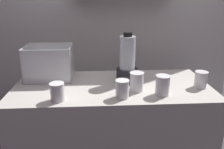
{
  "coord_description": "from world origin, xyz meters",
  "views": [
    {
      "loc": [
        -0.09,
        -1.48,
        1.51
      ],
      "look_at": [
        0.0,
        0.0,
        0.98
      ],
      "focal_mm": 35.56,
      "sensor_mm": 36.0,
      "label": 1
    }
  ],
  "objects_px": {
    "juice_cup_pomegranate_far_right": "(201,80)",
    "blender_pitcher": "(127,63)",
    "juice_cup_pomegranate_middle": "(137,83)",
    "juice_cup_pomegranate_far_left": "(57,93)",
    "carrot_display_bin": "(50,68)",
    "juice_cup_orange_right": "(162,87)",
    "juice_cup_carrot_left": "(122,90)"
  },
  "relations": [
    {
      "from": "juice_cup_pomegranate_far_right",
      "to": "blender_pitcher",
      "type": "bearing_deg",
      "value": 164.46
    },
    {
      "from": "juice_cup_pomegranate_middle",
      "to": "blender_pitcher",
      "type": "bearing_deg",
      "value": 104.48
    },
    {
      "from": "blender_pitcher",
      "to": "juice_cup_pomegranate_far_left",
      "type": "bearing_deg",
      "value": -147.75
    },
    {
      "from": "carrot_display_bin",
      "to": "juice_cup_orange_right",
      "type": "height_order",
      "value": "carrot_display_bin"
    },
    {
      "from": "carrot_display_bin",
      "to": "juice_cup_pomegranate_far_right",
      "type": "distance_m",
      "value": 1.11
    },
    {
      "from": "juice_cup_pomegranate_far_left",
      "to": "juice_cup_orange_right",
      "type": "xyz_separation_m",
      "value": [
        0.66,
        0.04,
        0.01
      ]
    },
    {
      "from": "blender_pitcher",
      "to": "juice_cup_pomegranate_far_right",
      "type": "height_order",
      "value": "blender_pitcher"
    },
    {
      "from": "blender_pitcher",
      "to": "juice_cup_orange_right",
      "type": "distance_m",
      "value": 0.33
    },
    {
      "from": "carrot_display_bin",
      "to": "juice_cup_orange_right",
      "type": "relative_size",
      "value": 2.62
    },
    {
      "from": "blender_pitcher",
      "to": "juice_cup_pomegranate_far_left",
      "type": "distance_m",
      "value": 0.55
    },
    {
      "from": "juice_cup_orange_right",
      "to": "juice_cup_pomegranate_far_right",
      "type": "height_order",
      "value": "juice_cup_orange_right"
    },
    {
      "from": "blender_pitcher",
      "to": "juice_cup_pomegranate_middle",
      "type": "height_order",
      "value": "blender_pitcher"
    },
    {
      "from": "carrot_display_bin",
      "to": "blender_pitcher",
      "type": "bearing_deg",
      "value": -10.87
    },
    {
      "from": "blender_pitcher",
      "to": "juice_cup_pomegranate_middle",
      "type": "relative_size",
      "value": 2.86
    },
    {
      "from": "carrot_display_bin",
      "to": "juice_cup_orange_right",
      "type": "bearing_deg",
      "value": -24.7
    },
    {
      "from": "juice_cup_orange_right",
      "to": "juice_cup_pomegranate_far_left",
      "type": "bearing_deg",
      "value": -176.28
    },
    {
      "from": "blender_pitcher",
      "to": "juice_cup_carrot_left",
      "type": "xyz_separation_m",
      "value": [
        -0.06,
        -0.27,
        -0.09
      ]
    },
    {
      "from": "juice_cup_carrot_left",
      "to": "juice_cup_pomegranate_middle",
      "type": "distance_m",
      "value": 0.15
    },
    {
      "from": "blender_pitcher",
      "to": "juice_cup_pomegranate_far_right",
      "type": "relative_size",
      "value": 3.19
    },
    {
      "from": "juice_cup_pomegranate_middle",
      "to": "juice_cup_orange_right",
      "type": "relative_size",
      "value": 0.98
    },
    {
      "from": "blender_pitcher",
      "to": "juice_cup_pomegranate_middle",
      "type": "xyz_separation_m",
      "value": [
        0.04,
        -0.17,
        -0.09
      ]
    },
    {
      "from": "juice_cup_pomegranate_middle",
      "to": "juice_cup_orange_right",
      "type": "distance_m",
      "value": 0.17
    },
    {
      "from": "juice_cup_pomegranate_far_left",
      "to": "juice_cup_pomegranate_far_right",
      "type": "distance_m",
      "value": 0.97
    },
    {
      "from": "juice_cup_carrot_left",
      "to": "juice_cup_orange_right",
      "type": "distance_m",
      "value": 0.26
    },
    {
      "from": "juice_cup_pomegranate_middle",
      "to": "juice_cup_orange_right",
      "type": "bearing_deg",
      "value": -26.76
    },
    {
      "from": "juice_cup_carrot_left",
      "to": "carrot_display_bin",
      "type": "bearing_deg",
      "value": 143.58
    },
    {
      "from": "carrot_display_bin",
      "to": "juice_cup_pomegranate_far_left",
      "type": "bearing_deg",
      "value": -72.93
    },
    {
      "from": "juice_cup_pomegranate_middle",
      "to": "juice_cup_pomegranate_far_right",
      "type": "bearing_deg",
      "value": 3.88
    },
    {
      "from": "carrot_display_bin",
      "to": "juice_cup_carrot_left",
      "type": "height_order",
      "value": "carrot_display_bin"
    },
    {
      "from": "carrot_display_bin",
      "to": "juice_cup_orange_right",
      "type": "distance_m",
      "value": 0.86
    },
    {
      "from": "juice_cup_orange_right",
      "to": "juice_cup_carrot_left",
      "type": "bearing_deg",
      "value": -174.73
    },
    {
      "from": "juice_cup_orange_right",
      "to": "blender_pitcher",
      "type": "bearing_deg",
      "value": 128.68
    }
  ]
}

